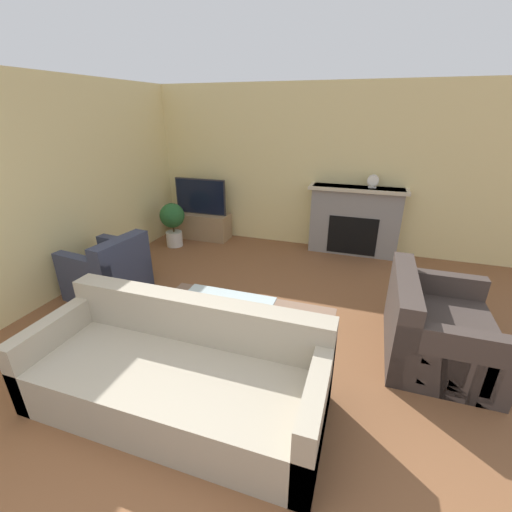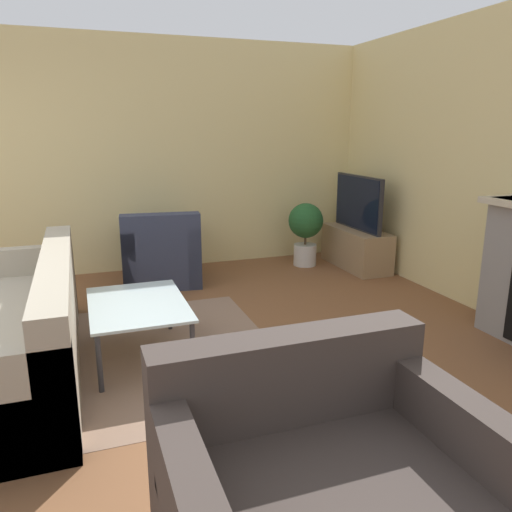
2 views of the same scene
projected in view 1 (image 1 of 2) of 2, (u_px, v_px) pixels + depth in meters
wall_back at (305, 169)px, 5.84m from camera, size 8.31×0.06×2.70m
wall_left at (63, 188)px, 4.44m from camera, size 0.06×7.95×2.70m
area_rug at (226, 336)px, 3.75m from camera, size 2.19×1.90×0.00m
fireplace at (354, 219)px, 5.70m from camera, size 1.55×0.38×1.14m
tv_stand at (202, 226)px, 6.54m from camera, size 1.04×0.42×0.48m
tv at (201, 196)px, 6.31m from camera, size 0.98×0.06×0.65m
couch_sectional at (179, 375)px, 2.80m from camera, size 2.40×0.99×0.82m
couch_loveseat at (434, 329)px, 3.37m from camera, size 0.95×1.25×0.82m
armchair_by_window at (109, 274)px, 4.49m from camera, size 0.91×0.90×0.82m
coffee_table at (222, 309)px, 3.52m from camera, size 0.99×0.70×0.43m
potted_plant at (173, 221)px, 6.04m from camera, size 0.43×0.43×0.78m
mantel_clock at (373, 181)px, 5.39m from camera, size 0.18×0.07×0.21m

